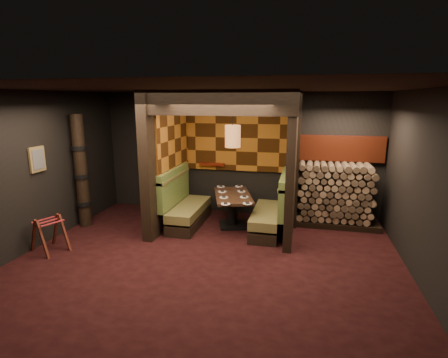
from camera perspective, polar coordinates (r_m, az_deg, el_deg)
The scene contains 23 objects.
floor at distance 6.09m, azimuth -2.83°, elevation -13.42°, with size 6.50×5.50×0.02m, color black.
ceiling at distance 5.46m, azimuth -3.17°, elevation 14.68°, with size 6.50×5.50×0.02m, color black.
wall_back at distance 8.25m, azimuth 2.29°, elevation 4.07°, with size 6.50×0.02×2.85m, color black.
wall_front at distance 3.17m, azimuth -17.06°, elevation -11.18°, with size 6.50×0.02×2.85m, color black.
wall_left at distance 7.20m, azimuth -28.79°, elevation 1.18°, with size 0.02×5.50×2.85m, color black.
wall_right at distance 5.67m, azimuth 30.57°, elevation -1.80°, with size 0.02×5.50×2.85m, color black.
partition_left at distance 7.57m, azimuth -9.41°, elevation 3.12°, with size 0.20×2.20×2.85m, color black.
partition_right at distance 7.06m, azimuth 11.08°, elevation 2.35°, with size 0.15×2.10×2.85m, color black.
header_beam at distance 6.14m, azimuth -1.52°, elevation 12.35°, with size 2.85×0.18×0.44m, color black.
tapa_back_panel at distance 8.15m, azimuth 2.07°, elevation 6.77°, with size 2.40×0.06×1.55m, color #A75F1A.
tapa_side_panel at distance 7.63m, azimuth -8.19°, elevation 6.46°, with size 0.04×1.85×1.45m, color #A75F1A.
lacquer_shelf at distance 8.31m, azimuth -1.94°, elevation 2.43°, with size 0.60×0.12×0.07m, color #5E180A.
booth_bench_left at distance 7.68m, azimuth -6.44°, elevation -4.53°, with size 0.68×1.60×1.14m.
booth_bench_right at distance 7.29m, azimuth 7.81°, elevation -5.52°, with size 0.68×1.60×1.14m.
dining_table at distance 7.49m, azimuth 1.45°, elevation -4.27°, with size 1.10×1.51×0.71m.
place_settings at distance 7.42m, azimuth 1.46°, elevation -2.46°, with size 1.00×1.63×0.03m.
pendant_lamp at distance 7.14m, azimuth 1.44°, elevation 7.01°, with size 0.32×0.32×1.12m.
framed_picture at distance 7.22m, azimuth -28.18°, elevation 2.85°, with size 0.05×0.36×0.46m.
luggage_rack at distance 7.09m, azimuth -26.64°, elevation -7.85°, with size 0.75×0.65×0.69m.
totem_column at distance 7.96m, azimuth -22.28°, elevation 1.04°, with size 0.31×0.31×2.40m.
firewood_stack at distance 7.90m, azimuth 18.19°, elevation -2.49°, with size 1.73×0.70×1.36m.
mosaic_header at distance 8.03m, azimuth 18.47°, elevation 4.75°, with size 1.83×0.10×0.56m, color maroon.
bay_front_post at distance 7.32m, azimuth 11.86°, elevation 2.68°, with size 0.08×0.08×2.85m, color black.
Camera 1 is at (1.51, -5.25, 2.69)m, focal length 28.00 mm.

